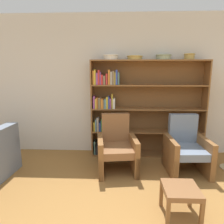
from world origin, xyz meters
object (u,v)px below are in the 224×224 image
footstool (181,192)px  bowl_stoneware (135,57)px  armchair_leather (117,147)px  armchair_cushioned (186,148)px  bowl_brass (189,56)px  bowl_sage (111,57)px  bowl_slate (163,57)px  bookshelf (138,109)px

footstool → bowl_stoneware: bearing=104.0°
armchair_leather → armchair_cushioned: 1.17m
bowl_brass → armchair_cushioned: 1.67m
bowl_sage → bowl_slate: size_ratio=0.96×
bowl_brass → footstool: size_ratio=0.51×
bookshelf → footstool: size_ratio=5.52×
footstool → armchair_leather: bearing=124.0°
bowl_brass → armchair_cushioned: size_ratio=0.22×
bowl_slate → armchair_leather: bowl_slate is taller
footstool → bowl_slate: bearing=87.2°
bookshelf → armchair_cushioned: bearing=-40.8°
bowl_brass → footstool: bearing=-107.5°
bowl_stoneware → bowl_slate: bowl_slate is taller
bowl_brass → armchair_leather: bearing=-154.1°
footstool → bookshelf: bearing=101.4°
bookshelf → bowl_sage: 1.12m
bowl_sage → armchair_leather: (0.13, -0.64, -1.53)m
bowl_brass → bookshelf: bearing=178.5°
armchair_leather → bowl_slate: bearing=-150.3°
armchair_leather → bowl_sage: bearing=-86.1°
bookshelf → bowl_brass: bearing=-1.5°
bookshelf → footstool: 1.93m
armchair_cushioned → footstool: (-0.41, -1.13, -0.09)m
bowl_slate → bowl_brass: size_ratio=1.44×
bookshelf → bowl_stoneware: 0.98m
bowl_stoneware → bowl_slate: 0.53m
bowl_slate → bowl_brass: bowl_brass is taller
bowl_stoneware → bowl_brass: 1.00m
armchair_leather → footstool: bearing=116.5°
armchair_cushioned → bowl_stoneware: bearing=-39.8°
bowl_slate → armchair_cushioned: 1.69m
bowl_slate → armchair_cushioned: size_ratio=0.31×
bowl_sage → bowl_brass: (1.44, -0.00, 0.01)m
bowl_sage → footstool: size_ratio=0.71×
armchair_leather → bowl_stoneware: bearing=-123.8°
bowl_slate → bookshelf: bearing=177.0°
bookshelf → armchair_cushioned: size_ratio=2.33×
bowl_brass → bowl_slate: bearing=180.0°
bookshelf → armchair_leather: bookshelf is taller
bowl_stoneware → armchair_cushioned: bearing=-37.0°
bowl_slate → bowl_brass: bearing=-0.0°
bowl_slate → armchair_cushioned: bowl_slate is taller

